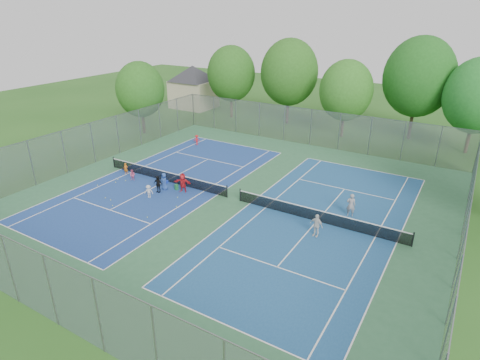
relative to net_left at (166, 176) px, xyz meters
name	(u,v)px	position (x,y,z in m)	size (l,w,h in m)	color
ground	(234,199)	(7.00, 0.00, -0.46)	(120.00, 120.00, 0.00)	#27581B
court_pad	(234,199)	(7.00, 0.00, -0.45)	(32.00, 32.00, 0.01)	#2E623E
court_left	(166,181)	(0.00, 0.00, -0.44)	(10.97, 23.77, 0.01)	navy
court_right	(317,221)	(14.00, 0.00, -0.44)	(10.97, 23.77, 0.01)	navy
net_left	(166,176)	(0.00, 0.00, 0.00)	(12.87, 0.10, 0.91)	black
net_right	(317,216)	(14.00, 0.00, 0.00)	(12.87, 0.10, 0.91)	black
fence_north	(311,127)	(7.00, 16.00, 1.54)	(32.00, 0.10, 4.00)	gray
fence_south	(51,291)	(7.00, -16.00, 1.54)	(32.00, 0.10, 4.00)	gray
fence_west	(93,143)	(-9.00, 0.00, 1.54)	(32.00, 0.10, 4.00)	gray
fence_east	(464,230)	(23.00, 0.00, 1.54)	(32.00, 0.10, 4.00)	gray
house	(193,79)	(-15.00, 24.00, 3.76)	(11.03, 11.03, 7.30)	#B7A88C
tree_nw	(231,74)	(-7.00, 22.00, 5.44)	(6.40, 6.40, 9.58)	#443326
tree_nl	(289,72)	(1.00, 23.00, 6.09)	(7.20, 7.20, 10.69)	#443326
tree_nc	(346,90)	(9.00, 21.00, 4.94)	(6.00, 6.00, 8.85)	#443326
tree_nr	(419,77)	(16.00, 24.00, 6.59)	(7.60, 7.60, 11.42)	#443326
tree_ne	(478,96)	(22.00, 22.00, 5.51)	(6.60, 6.60, 9.77)	#443326
tree_side_w	(140,90)	(-12.00, 10.00, 4.79)	(5.60, 5.60, 8.47)	#443326
ball_crate	(166,182)	(0.28, -0.34, -0.32)	(0.31, 0.31, 0.27)	#1631A8
ball_hopper	(176,187)	(1.96, -0.93, -0.21)	(0.25, 0.25, 0.49)	#238039
student_a	(126,169)	(-4.20, -0.60, 0.07)	(0.39, 0.25, 1.06)	#CA6413
student_b	(133,175)	(-2.60, -1.36, 0.05)	(0.49, 0.38, 1.00)	#D4527B
student_c	(149,191)	(1.03, -3.23, 0.09)	(0.70, 0.41, 1.09)	beige
student_d	(158,184)	(0.99, -2.07, 0.27)	(0.84, 0.35, 1.44)	black
student_e	(164,181)	(1.06, -1.38, 0.28)	(0.72, 0.47, 1.47)	#284993
student_f	(183,183)	(2.66, -0.92, 0.36)	(1.50, 0.48, 1.62)	red
child_far_baseline	(197,140)	(-3.74, 9.60, 0.12)	(0.74, 0.42, 1.14)	red
instructor	(351,205)	(15.76, 2.03, 0.44)	(0.65, 0.43, 1.79)	gray
teen_court_b	(316,225)	(14.63, -1.91, 0.36)	(0.95, 0.40, 1.63)	silver
tennis_ball_0	(178,198)	(3.03, -2.12, -0.42)	(0.07, 0.07, 0.07)	#E5F338
tennis_ball_1	(164,188)	(0.85, -1.18, -0.42)	(0.07, 0.07, 0.07)	gold
tennis_ball_2	(126,181)	(-3.06, -1.82, -0.42)	(0.07, 0.07, 0.07)	#B3D130
tennis_ball_3	(105,198)	(-1.89, -5.15, -0.42)	(0.07, 0.07, 0.07)	gold
tennis_ball_4	(118,180)	(-3.83, -2.00, -0.42)	(0.07, 0.07, 0.07)	#BCCE2F
tennis_ball_5	(84,194)	(-3.93, -5.55, -0.42)	(0.07, 0.07, 0.07)	#C1D531
tennis_ball_6	(147,217)	(3.24, -5.83, -0.42)	(0.07, 0.07, 0.07)	#C2DF34
tennis_ball_7	(98,185)	(-4.37, -3.78, -0.42)	(0.07, 0.07, 0.07)	yellow
tennis_ball_8	(176,207)	(3.95, -3.40, -0.42)	(0.07, 0.07, 0.07)	#A2C62E
tennis_ball_9	(111,200)	(-1.22, -5.21, -0.42)	(0.07, 0.07, 0.07)	yellow
tennis_ball_10	(116,182)	(-3.51, -2.53, -0.42)	(0.07, 0.07, 0.07)	#D1DF33
tennis_ball_11	(113,206)	(-0.34, -5.82, -0.42)	(0.07, 0.07, 0.07)	yellow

